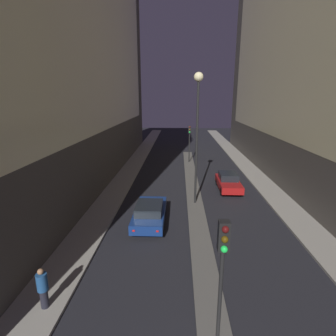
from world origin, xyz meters
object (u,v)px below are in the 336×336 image
object	(u,v)px
traffic_light_mid	(189,136)
car_right_lane	(228,182)
traffic_light_near	(222,259)
car_left_lane	(150,213)
street_lamp	(198,110)
pedestrian_on_left_sidewalk	(43,287)

from	to	relation	value
traffic_light_mid	car_right_lane	bearing A→B (deg)	-72.03
traffic_light_near	car_left_lane	distance (m)	9.63
traffic_light_mid	street_lamp	distance (m)	13.35
traffic_light_near	car_left_lane	bearing A→B (deg)	109.43
traffic_light_near	car_right_lane	distance (m)	15.84
traffic_light_mid	traffic_light_near	bearing A→B (deg)	-90.00
traffic_light_mid	street_lamp	world-z (taller)	street_lamp
traffic_light_mid	street_lamp	bearing A→B (deg)	-90.00
traffic_light_near	traffic_light_mid	xyz separation A→B (m)	(0.00, 24.80, 0.00)
car_left_lane	traffic_light_near	bearing A→B (deg)	-70.57
traffic_light_near	car_right_lane	xyz separation A→B (m)	(3.08, 15.30, -2.66)
car_left_lane	car_right_lane	xyz separation A→B (m)	(6.16, 6.58, 0.00)
car_right_lane	car_left_lane	bearing A→B (deg)	-133.12
street_lamp	car_left_lane	distance (m)	7.69
pedestrian_on_left_sidewalk	car_right_lane	bearing A→B (deg)	55.86
street_lamp	pedestrian_on_left_sidewalk	xyz separation A→B (m)	(-6.29, -10.45, -6.00)
street_lamp	car_right_lane	distance (m)	7.75
car_right_lane	pedestrian_on_left_sidewalk	xyz separation A→B (m)	(-9.37, -13.82, 0.26)
traffic_light_near	street_lamp	bearing A→B (deg)	90.00
pedestrian_on_left_sidewalk	traffic_light_near	bearing A→B (deg)	-13.31
traffic_light_mid	car_right_lane	size ratio (longest dim) A/B	1.06
traffic_light_mid	pedestrian_on_left_sidewalk	xyz separation A→B (m)	(-6.29, -23.31, -2.40)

